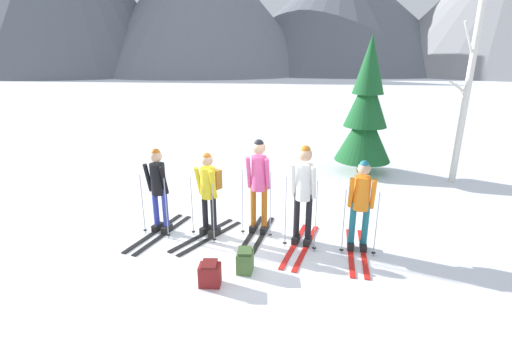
# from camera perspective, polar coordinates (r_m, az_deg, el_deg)

# --- Properties ---
(ground_plane) EXTENTS (400.00, 400.00, 0.00)m
(ground_plane) POSITION_cam_1_polar(r_m,az_deg,el_deg) (7.32, -1.38, -8.77)
(ground_plane) COLOR white
(skier_in_black) EXTENTS (0.95, 1.79, 1.68)m
(skier_in_black) POSITION_cam_1_polar(r_m,az_deg,el_deg) (7.41, -14.45, -1.36)
(skier_in_black) COLOR black
(skier_in_black) RESTS_ON ground
(skier_in_yellow) EXTENTS (1.24, 1.58, 1.64)m
(skier_in_yellow) POSITION_cam_1_polar(r_m,az_deg,el_deg) (7.12, -7.10, -1.72)
(skier_in_yellow) COLOR black
(skier_in_yellow) RESTS_ON ground
(skier_in_pink) EXTENTS (0.68, 1.61, 1.85)m
(skier_in_pink) POSITION_cam_1_polar(r_m,az_deg,el_deg) (7.12, 0.41, -0.44)
(skier_in_pink) COLOR black
(skier_in_pink) RESTS_ON ground
(skier_in_white) EXTENTS (0.87, 1.78, 1.86)m
(skier_in_white) POSITION_cam_1_polar(r_m,az_deg,el_deg) (6.70, 7.16, -1.82)
(skier_in_white) COLOR red
(skier_in_white) RESTS_ON ground
(skier_in_orange) EXTENTS (0.61, 1.76, 1.66)m
(skier_in_orange) POSITION_cam_1_polar(r_m,az_deg,el_deg) (6.77, 15.47, -3.25)
(skier_in_orange) COLOR red
(skier_in_orange) RESTS_ON ground
(pine_tree_near) EXTENTS (1.58, 1.58, 3.82)m
(pine_tree_near) POSITION_cam_1_polar(r_m,az_deg,el_deg) (11.24, 16.18, 9.58)
(pine_tree_near) COLOR #51381E
(pine_tree_near) RESTS_ON ground
(birch_tree_tall) EXTENTS (0.66, 1.06, 4.69)m
(birch_tree_tall) POSITION_cam_1_polar(r_m,az_deg,el_deg) (11.15, 29.05, 11.25)
(birch_tree_tall) COLOR silver
(birch_tree_tall) RESTS_ON ground
(backpack_on_snow_front) EXTENTS (0.33, 0.28, 0.38)m
(backpack_on_snow_front) POSITION_cam_1_polar(r_m,az_deg,el_deg) (5.92, -6.95, -13.99)
(backpack_on_snow_front) COLOR maroon
(backpack_on_snow_front) RESTS_ON ground
(backpack_on_snow_beside) EXTENTS (0.28, 0.35, 0.38)m
(backpack_on_snow_beside) POSITION_cam_1_polar(r_m,az_deg,el_deg) (6.22, -1.65, -12.14)
(backpack_on_snow_beside) COLOR #4C7238
(backpack_on_snow_beside) RESTS_ON ground
(mountain_ridge_distant) EXTENTS (108.65, 54.57, 26.72)m
(mountain_ridge_distant) POSITION_cam_1_polar(r_m,az_deg,el_deg) (69.66, 6.11, 25.10)
(mountain_ridge_distant) COLOR slate
(mountain_ridge_distant) RESTS_ON ground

